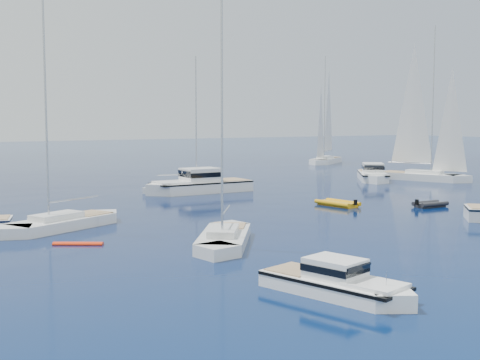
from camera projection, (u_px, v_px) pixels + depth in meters
name	position (u px, v px, depth m)	size (l,w,h in m)	color
ground	(456.00, 265.00, 32.51)	(400.00, 400.00, 0.00)	navy
motor_cruiser_near	(338.00, 295.00, 26.86)	(2.37, 7.75, 2.03)	white
motor_cruiser_centre	(199.00, 192.00, 64.66)	(3.74, 12.21, 3.20)	white
motor_cruiser_distant	(373.00, 180.00, 77.36)	(3.18, 10.40, 2.73)	white
sailboat_fore	(224.00, 244.00, 37.90)	(2.70, 10.38, 15.26)	silver
sailboat_mid_l	(62.00, 229.00, 43.30)	(2.84, 10.92, 16.06)	silver
sailboat_centre	(187.00, 192.00, 64.95)	(2.55, 9.80, 14.41)	white
sailboat_sails_r	(420.00, 180.00, 77.89)	(3.43, 13.19, 19.39)	white
sailboat_sails_far	(326.00, 163.00, 108.08)	(3.31, 12.72, 18.70)	white
tender_yellow	(337.00, 206.00, 54.66)	(2.18, 4.04, 0.95)	orange
tender_grey_near	(430.00, 207.00, 54.03)	(1.75, 3.08, 0.95)	black
kayak_orange	(78.00, 245.00, 37.73)	(0.56, 2.99, 0.30)	red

